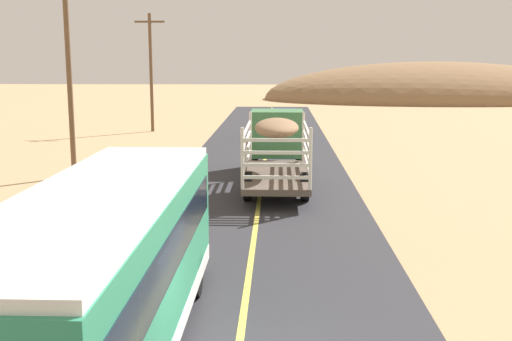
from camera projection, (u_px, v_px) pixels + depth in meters
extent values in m
cube|color=#3F7F4C|center=(277.00, 133.00, 30.02)|extent=(2.50, 2.20, 2.20)
cube|color=#192333|center=(277.00, 124.00, 29.94)|extent=(2.53, 1.54, 0.70)
cube|color=brown|center=(276.00, 176.00, 24.91)|extent=(2.50, 6.40, 0.24)
cylinder|color=silver|center=(250.00, 136.00, 27.82)|extent=(0.12, 0.12, 2.20)
cylinder|color=silver|center=(303.00, 137.00, 27.73)|extent=(0.12, 0.12, 2.20)
cylinder|color=silver|center=(242.00, 159.00, 21.64)|extent=(0.12, 0.12, 2.20)
cylinder|color=silver|center=(310.00, 159.00, 21.56)|extent=(0.12, 0.12, 2.20)
cube|color=silver|center=(246.00, 162.00, 24.85)|extent=(0.08, 6.30, 0.12)
cube|color=silver|center=(307.00, 163.00, 24.76)|extent=(0.08, 6.30, 0.12)
cube|color=silver|center=(276.00, 177.00, 21.70)|extent=(2.40, 0.08, 0.12)
cube|color=silver|center=(246.00, 151.00, 24.77)|extent=(0.08, 6.30, 0.12)
cube|color=silver|center=(307.00, 152.00, 24.68)|extent=(0.08, 6.30, 0.12)
cube|color=silver|center=(276.00, 165.00, 21.62)|extent=(2.40, 0.08, 0.12)
cube|color=silver|center=(246.00, 141.00, 24.69)|extent=(0.08, 6.30, 0.12)
cube|color=silver|center=(307.00, 141.00, 24.60)|extent=(0.08, 6.30, 0.12)
cube|color=silver|center=(276.00, 153.00, 21.54)|extent=(2.40, 0.08, 0.12)
cube|color=silver|center=(246.00, 130.00, 24.61)|extent=(0.08, 6.30, 0.12)
cube|color=silver|center=(307.00, 130.00, 24.53)|extent=(0.08, 6.30, 0.12)
cube|color=silver|center=(276.00, 140.00, 21.46)|extent=(2.40, 0.08, 0.12)
ellipsoid|color=#8C6B4C|center=(277.00, 128.00, 24.55)|extent=(1.75, 3.84, 0.70)
cylinder|color=black|center=(255.00, 158.00, 30.28)|extent=(0.32, 1.10, 1.10)
cylinder|color=black|center=(299.00, 159.00, 30.20)|extent=(0.32, 1.10, 1.10)
cylinder|color=black|center=(248.00, 186.00, 23.71)|extent=(0.32, 1.10, 1.10)
cylinder|color=black|center=(305.00, 186.00, 23.63)|extent=(0.32, 1.10, 1.10)
cube|color=#2D8C66|center=(105.00, 273.00, 10.77)|extent=(2.50, 10.00, 2.70)
cube|color=white|center=(101.00, 193.00, 10.51)|extent=(2.45, 9.80, 0.16)
cube|color=#192333|center=(104.00, 247.00, 10.68)|extent=(2.54, 9.20, 0.80)
cube|color=silver|center=(108.00, 335.00, 10.97)|extent=(2.53, 9.80, 0.36)
cylinder|color=black|center=(99.00, 274.00, 14.22)|extent=(0.30, 1.00, 1.00)
cylinder|color=black|center=(194.00, 275.00, 14.14)|extent=(0.30, 1.00, 1.00)
cube|color=#264C8C|center=(283.00, 129.00, 41.81)|extent=(1.90, 4.60, 0.90)
cube|color=#264C8C|center=(284.00, 116.00, 41.51)|extent=(1.75, 3.59, 0.80)
cube|color=#192333|center=(284.00, 116.00, 41.51)|extent=(1.79, 3.22, 0.44)
cube|color=silver|center=(284.00, 138.00, 39.69)|extent=(1.86, 0.20, 0.24)
cube|color=red|center=(271.00, 130.00, 39.57)|extent=(0.16, 0.06, 0.14)
cube|color=red|center=(297.00, 130.00, 39.51)|extent=(0.16, 0.06, 0.14)
cylinder|color=black|center=(272.00, 131.00, 43.30)|extent=(0.26, 0.76, 0.76)
cylinder|color=black|center=(295.00, 131.00, 43.24)|extent=(0.26, 0.76, 0.76)
cylinder|color=black|center=(271.00, 136.00, 40.49)|extent=(0.26, 0.76, 0.76)
cylinder|color=black|center=(296.00, 136.00, 40.43)|extent=(0.26, 0.76, 0.76)
cylinder|color=brown|center=(69.00, 79.00, 27.78)|extent=(0.24, 0.24, 8.95)
cylinder|color=brown|center=(151.00, 73.00, 45.55)|extent=(0.24, 0.24, 8.62)
cube|color=brown|center=(150.00, 22.00, 44.89)|extent=(2.20, 0.14, 0.14)
ellipsoid|color=olive|center=(433.00, 100.00, 81.90)|extent=(44.84, 25.73, 9.97)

